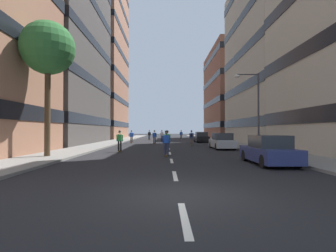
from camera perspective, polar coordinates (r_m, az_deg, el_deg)
name	(u,v)px	position (r m, az deg, el deg)	size (l,w,h in m)	color
ground_plane	(167,142)	(38.31, -0.11, -3.58)	(185.49, 185.49, 0.00)	black
sidewalk_left	(118,141)	(42.83, -10.83, -3.19)	(3.33, 85.02, 0.14)	gray
sidewalk_right	(217,141)	(42.98, 10.46, -3.18)	(3.33, 85.02, 0.14)	gray
lane_markings	(167,142)	(40.39, -0.14, -3.44)	(0.16, 72.20, 0.01)	silver
building_left_mid	(44,28)	(40.57, -25.27, 18.67)	(13.71, 19.46, 30.46)	#4C4744
building_left_far	(91,57)	(61.37, -16.29, 14.23)	(13.71, 19.26, 35.35)	#9E6B51
building_right_mid	(290,57)	(39.79, 24.97, 13.32)	(13.71, 17.53, 22.84)	#BCB29E
building_right_far	(242,94)	(59.99, 15.65, 6.67)	(13.71, 20.19, 19.14)	brown
parked_car_near	(269,151)	(14.82, 20.95, -5.06)	(1.82, 4.40, 1.52)	navy
parked_car_mid	(222,142)	(25.56, 11.62, -3.33)	(1.82, 4.40, 1.52)	#B2B7BF
parked_car_far	(201,137)	(39.48, 7.23, -2.48)	(1.82, 4.40, 1.52)	black
street_tree_near	(48,49)	(19.24, -24.55, 14.92)	(3.40, 3.40, 8.65)	#4C3823
streetlamp_right	(254,103)	(23.66, 18.14, 4.84)	(2.13, 0.30, 6.50)	#3F3F44
skater_0	(120,140)	(21.97, -10.41, -2.99)	(0.55, 0.91, 1.78)	brown
skater_1	(167,139)	(23.03, -0.13, -2.90)	(0.54, 0.91, 1.78)	brown
skater_2	(181,134)	(48.85, 2.86, -1.84)	(0.55, 0.91, 1.78)	brown
skater_3	(154,136)	(34.10, -2.94, -2.25)	(0.56, 0.92, 1.78)	brown
skater_4	(132,136)	(36.61, -7.90, -2.11)	(0.54, 0.91, 1.78)	brown
skater_5	(149,135)	(47.48, -4.07, -1.87)	(0.56, 0.92, 1.78)	brown
skater_6	(166,142)	(18.36, -0.37, -3.41)	(0.54, 0.91, 1.78)	brown
skater_7	(191,137)	(31.73, 5.11, -2.30)	(0.56, 0.92, 1.78)	brown
skater_8	(162,135)	(42.41, -1.34, -1.99)	(0.56, 0.92, 1.78)	brown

